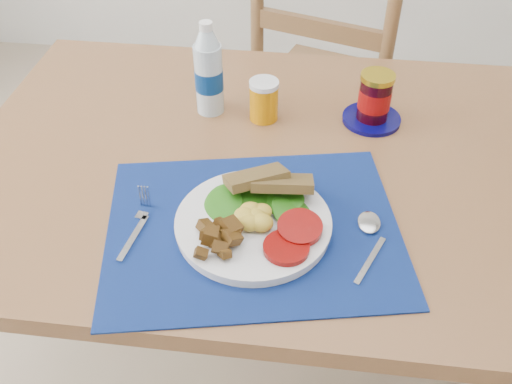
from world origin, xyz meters
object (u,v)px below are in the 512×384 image
breakfast_plate (250,221)px  juice_glass (264,101)px  water_bottle (209,74)px  jam_on_saucer (374,101)px  chair_far (330,61)px

breakfast_plate → juice_glass: 0.36m
breakfast_plate → water_bottle: 0.40m
juice_glass → jam_on_saucer: size_ratio=0.68×
chair_far → breakfast_plate: chair_far is taller
chair_far → water_bottle: (-0.27, -0.54, 0.24)m
breakfast_plate → juice_glass: size_ratio=3.12×
juice_glass → jam_on_saucer: jam_on_saucer is taller
chair_far → breakfast_plate: size_ratio=4.40×
water_bottle → chair_far: bearing=63.2°
juice_glass → jam_on_saucer: 0.24m
breakfast_plate → juice_glass: bearing=73.5°
chair_far → juice_glass: 0.60m
jam_on_saucer → juice_glass: bearing=-175.5°
chair_far → breakfast_plate: 0.93m
chair_far → water_bottle: chair_far is taller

